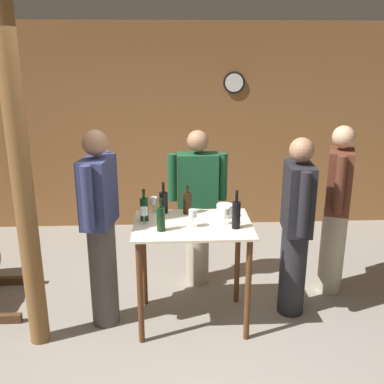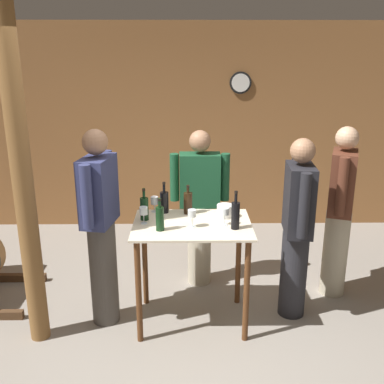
{
  "view_description": "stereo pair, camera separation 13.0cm",
  "coord_description": "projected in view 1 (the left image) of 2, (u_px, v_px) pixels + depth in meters",
  "views": [
    {
      "loc": [
        -0.14,
        -3.13,
        2.35
      ],
      "look_at": [
        0.04,
        0.52,
        1.19
      ],
      "focal_mm": 42.0,
      "sensor_mm": 36.0,
      "label": 1
    },
    {
      "loc": [
        -0.01,
        -3.13,
        2.35
      ],
      "look_at": [
        0.04,
        0.52,
        1.19
      ],
      "focal_mm": 42.0,
      "sensor_mm": 36.0,
      "label": 2
    }
  ],
  "objects": [
    {
      "name": "wine_bottle_far_left",
      "position": [
        144.0,
        209.0,
        3.85
      ],
      "size": [
        0.07,
        0.07,
        0.28
      ],
      "color": "black",
      "rests_on": "tasting_table"
    },
    {
      "name": "wine_bottle_center",
      "position": [
        163.0,
        202.0,
        4.03
      ],
      "size": [
        0.08,
        0.08,
        0.29
      ],
      "color": "black",
      "rests_on": "tasting_table"
    },
    {
      "name": "person_visitor_with_scarf",
      "position": [
        197.0,
        205.0,
        4.52
      ],
      "size": [
        0.59,
        0.24,
        1.61
      ],
      "color": "#B7AD93",
      "rests_on": "ground_plane"
    },
    {
      "name": "person_host",
      "position": [
        100.0,
        226.0,
        3.79
      ],
      "size": [
        0.29,
        0.58,
        1.75
      ],
      "color": "#4C4742",
      "rests_on": "ground_plane"
    },
    {
      "name": "person_visitor_near_door",
      "position": [
        296.0,
        225.0,
        3.97
      ],
      "size": [
        0.25,
        0.59,
        1.65
      ],
      "color": "#232328",
      "rests_on": "ground_plane"
    },
    {
      "name": "ground_plane",
      "position": [
        190.0,
        349.0,
        3.69
      ],
      "size": [
        14.0,
        14.0,
        0.0
      ],
      "primitive_type": "plane",
      "color": "gray"
    },
    {
      "name": "wine_bottle_left",
      "position": [
        161.0,
        218.0,
        3.63
      ],
      "size": [
        0.07,
        0.07,
        0.27
      ],
      "color": "black",
      "rests_on": "tasting_table"
    },
    {
      "name": "wine_glass_near_left",
      "position": [
        144.0,
        212.0,
        3.76
      ],
      "size": [
        0.07,
        0.07,
        0.15
      ],
      "color": "silver",
      "rests_on": "tasting_table"
    },
    {
      "name": "tasting_table",
      "position": [
        193.0,
        245.0,
        3.86
      ],
      "size": [
        1.0,
        0.71,
        0.94
      ],
      "color": "beige",
      "rests_on": "ground_plane"
    },
    {
      "name": "wine_bottle_far_right",
      "position": [
        236.0,
        214.0,
        3.67
      ],
      "size": [
        0.07,
        0.07,
        0.32
      ],
      "color": "black",
      "rests_on": "tasting_table"
    },
    {
      "name": "wine_glass_far_side",
      "position": [
        225.0,
        212.0,
        3.76
      ],
      "size": [
        0.07,
        0.07,
        0.15
      ],
      "color": "silver",
      "rests_on": "tasting_table"
    },
    {
      "name": "wooden_post",
      "position": [
        23.0,
        188.0,
        3.4
      ],
      "size": [
        0.16,
        0.16,
        2.7
      ],
      "color": "brown",
      "rests_on": "ground_plane"
    },
    {
      "name": "ice_bucket",
      "position": [
        225.0,
        210.0,
        3.95
      ],
      "size": [
        0.14,
        0.14,
        0.11
      ],
      "color": "white",
      "rests_on": "tasting_table"
    },
    {
      "name": "person_visitor_bearded",
      "position": [
        336.0,
        208.0,
        4.33
      ],
      "size": [
        0.34,
        0.56,
        1.69
      ],
      "color": "#B7AD93",
      "rests_on": "ground_plane"
    },
    {
      "name": "wine_bottle_right",
      "position": [
        187.0,
        202.0,
        4.01
      ],
      "size": [
        0.08,
        0.08,
        0.26
      ],
      "color": "black",
      "rests_on": "tasting_table"
    },
    {
      "name": "wine_glass_near_right",
      "position": [
        193.0,
        214.0,
        3.7
      ],
      "size": [
        0.07,
        0.07,
        0.15
      ],
      "color": "silver",
      "rests_on": "tasting_table"
    },
    {
      "name": "wine_glass_near_center",
      "position": [
        154.0,
        201.0,
        4.04
      ],
      "size": [
        0.07,
        0.07,
        0.14
      ],
      "color": "silver",
      "rests_on": "tasting_table"
    },
    {
      "name": "back_wall",
      "position": [
        181.0,
        128.0,
        5.96
      ],
      "size": [
        8.4,
        0.08,
        2.7
      ],
      "color": "brown",
      "rests_on": "ground_plane"
    }
  ]
}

